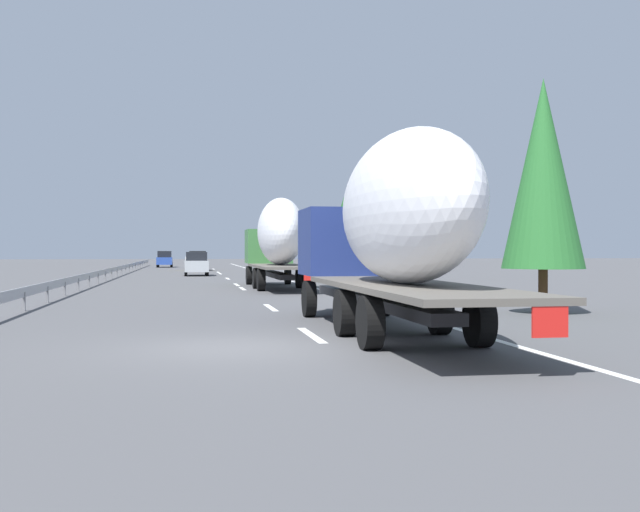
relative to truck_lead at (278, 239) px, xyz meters
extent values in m
plane|color=#4C4C4F|center=(16.23, 3.60, -2.51)|extent=(260.00, 260.00, 0.00)
cube|color=white|center=(-21.77, 1.80, -2.50)|extent=(3.20, 0.20, 0.01)
cube|color=white|center=(-13.29, 1.80, -2.50)|extent=(3.20, 0.20, 0.01)
cube|color=white|center=(-0.14, 1.80, -2.50)|extent=(3.20, 0.20, 0.01)
cube|color=white|center=(4.42, 1.80, -2.50)|extent=(3.20, 0.20, 0.01)
cube|color=white|center=(14.09, 1.80, -2.50)|extent=(3.20, 0.20, 0.01)
cube|color=white|center=(25.65, 1.80, -2.50)|extent=(3.20, 0.20, 0.01)
cube|color=white|center=(30.08, 1.80, -2.50)|extent=(3.20, 0.20, 0.01)
cube|color=white|center=(42.09, 1.80, -2.50)|extent=(3.20, 0.20, 0.01)
cube|color=white|center=(21.23, -1.90, -2.50)|extent=(110.00, 0.20, 0.01)
cube|color=#387038|center=(4.52, 0.00, -0.36)|extent=(2.40, 2.50, 1.90)
cube|color=black|center=(5.62, 0.00, 0.14)|extent=(0.08, 2.12, 0.80)
cube|color=#262628|center=(1.54, 0.00, -1.84)|extent=(10.94, 0.70, 0.24)
cube|color=#59544C|center=(-1.43, 0.00, -1.37)|extent=(9.50, 2.50, 0.12)
ellipsoid|color=white|center=(-1.14, 0.00, 0.34)|extent=(6.27, 2.20, 3.30)
cube|color=red|center=(-6.15, -0.69, -1.61)|extent=(0.04, 0.56, 0.56)
cylinder|color=black|center=(4.52, 1.10, -1.99)|extent=(1.04, 0.30, 1.04)
cylinder|color=black|center=(4.52, -1.10, -1.99)|extent=(1.04, 0.30, 1.04)
cylinder|color=black|center=(-0.23, 1.10, -1.99)|extent=(1.04, 0.35, 1.04)
cylinder|color=black|center=(-0.23, -1.10, -1.99)|extent=(1.04, 0.35, 1.04)
cylinder|color=black|center=(-2.63, 1.10, -1.99)|extent=(1.04, 0.35, 1.04)
cylinder|color=black|center=(-2.63, -1.10, -1.99)|extent=(1.04, 0.35, 1.04)
cube|color=navy|center=(-17.07, 0.00, -0.36)|extent=(2.40, 2.50, 1.90)
cube|color=black|center=(-15.97, 0.00, 0.14)|extent=(0.08, 2.12, 0.80)
cube|color=#262628|center=(-20.19, 0.00, -1.84)|extent=(11.47, 0.70, 0.24)
cube|color=#59544C|center=(-23.31, 0.00, -1.37)|extent=(10.07, 2.50, 0.12)
ellipsoid|color=white|center=(-23.07, 0.00, 0.31)|extent=(7.61, 2.20, 3.23)
cube|color=red|center=(-28.31, -0.69, -1.61)|extent=(0.04, 0.56, 0.56)
cylinder|color=black|center=(-17.07, 1.10, -1.99)|extent=(1.04, 0.30, 1.04)
cylinder|color=black|center=(-17.07, -1.10, -1.99)|extent=(1.04, 0.30, 1.04)
cylinder|color=black|center=(-22.11, 1.10, -1.99)|extent=(1.04, 0.35, 1.04)
cylinder|color=black|center=(-22.11, -1.10, -1.99)|extent=(1.04, 0.35, 1.04)
cylinder|color=black|center=(-24.51, 1.10, -1.99)|extent=(1.04, 0.35, 1.04)
cylinder|color=black|center=(-24.51, -1.10, -1.99)|extent=(1.04, 0.35, 1.04)
cube|color=#28479E|center=(52.51, 7.07, -1.77)|extent=(4.59, 1.76, 0.84)
cube|color=black|center=(52.17, 7.07, -0.98)|extent=(2.52, 1.55, 0.73)
cylinder|color=black|center=(53.94, 7.85, -2.19)|extent=(0.64, 0.22, 0.64)
cylinder|color=black|center=(53.94, 6.29, -2.19)|extent=(0.64, 0.22, 0.64)
cylinder|color=black|center=(51.09, 7.85, -2.19)|extent=(0.64, 0.22, 0.64)
cylinder|color=black|center=(51.09, 6.29, -2.19)|extent=(0.64, 0.22, 0.64)
cube|color=gold|center=(37.02, 3.52, -1.77)|extent=(4.47, 1.78, 0.84)
cube|color=black|center=(36.69, 3.52, -0.98)|extent=(2.46, 1.57, 0.73)
cylinder|color=black|center=(38.41, 4.31, -2.19)|extent=(0.64, 0.22, 0.64)
cylinder|color=black|center=(38.41, 2.73, -2.19)|extent=(0.64, 0.22, 0.64)
cylinder|color=black|center=(35.64, 4.31, -2.19)|extent=(0.64, 0.22, 0.64)
cylinder|color=black|center=(35.64, 2.73, -2.19)|extent=(0.64, 0.22, 0.64)
cube|color=white|center=(63.45, 3.78, -1.77)|extent=(4.29, 1.89, 0.84)
cube|color=black|center=(63.13, 3.78, -1.04)|extent=(2.36, 1.67, 0.61)
cylinder|color=black|center=(64.78, 4.63, -2.19)|extent=(0.64, 0.22, 0.64)
cylinder|color=black|center=(64.78, 2.93, -2.19)|extent=(0.64, 0.22, 0.64)
cylinder|color=black|center=(62.12, 4.63, -2.19)|extent=(0.64, 0.22, 0.64)
cylinder|color=black|center=(62.12, 2.93, -2.19)|extent=(0.64, 0.22, 0.64)
cube|color=#ADB2B7|center=(20.80, 3.82, -1.77)|extent=(4.11, 1.78, 0.84)
cube|color=black|center=(20.49, 3.82, -1.03)|extent=(2.26, 1.57, 0.64)
cylinder|color=black|center=(22.07, 4.61, -2.19)|extent=(0.64, 0.22, 0.64)
cylinder|color=black|center=(22.07, 3.03, -2.19)|extent=(0.64, 0.22, 0.64)
cylinder|color=black|center=(19.52, 4.61, -2.19)|extent=(0.64, 0.22, 0.64)
cylinder|color=black|center=(19.52, 3.03, -2.19)|extent=(0.64, 0.22, 0.64)
cylinder|color=gray|center=(22.21, -3.10, -1.12)|extent=(0.10, 0.10, 2.78)
cube|color=#2D569E|center=(22.21, -3.10, 0.62)|extent=(0.06, 0.90, 0.70)
cylinder|color=#472D19|center=(-17.09, -6.05, -1.83)|extent=(0.28, 0.28, 1.36)
cone|color=#286B2D|center=(-17.09, -6.05, 1.73)|extent=(2.48, 2.48, 5.75)
cylinder|color=#472D19|center=(11.41, -8.78, -1.88)|extent=(0.26, 0.26, 1.25)
cone|color=#194C1E|center=(11.41, -8.78, 0.88)|extent=(3.31, 3.31, 4.28)
cylinder|color=#472D19|center=(20.47, -7.67, -1.85)|extent=(0.26, 0.26, 1.33)
cone|color=#194C1E|center=(20.47, -7.67, 1.29)|extent=(3.05, 3.05, 4.93)
cube|color=#9EA0A5|center=(19.23, 9.60, -1.91)|extent=(94.00, 0.06, 0.32)
cube|color=slate|center=(-13.47, 9.60, -2.21)|extent=(0.10, 0.10, 0.60)
cube|color=slate|center=(-9.38, 9.60, -2.21)|extent=(0.10, 0.10, 0.60)
cube|color=slate|center=(-5.30, 9.60, -2.21)|extent=(0.10, 0.10, 0.60)
cube|color=slate|center=(-1.21, 9.60, -2.21)|extent=(0.10, 0.10, 0.60)
cube|color=slate|center=(2.88, 9.60, -2.21)|extent=(0.10, 0.10, 0.60)
cube|color=slate|center=(6.96, 9.60, -2.21)|extent=(0.10, 0.10, 0.60)
cube|color=slate|center=(11.05, 9.60, -2.21)|extent=(0.10, 0.10, 0.60)
cube|color=slate|center=(15.14, 9.60, -2.21)|extent=(0.10, 0.10, 0.60)
cube|color=slate|center=(19.23, 9.60, -2.21)|extent=(0.10, 0.10, 0.60)
cube|color=slate|center=(23.31, 9.60, -2.21)|extent=(0.10, 0.10, 0.60)
cube|color=slate|center=(27.40, 9.60, -2.21)|extent=(0.10, 0.10, 0.60)
cube|color=slate|center=(31.49, 9.60, -2.21)|extent=(0.10, 0.10, 0.60)
cube|color=slate|center=(35.57, 9.60, -2.21)|extent=(0.10, 0.10, 0.60)
cube|color=slate|center=(39.66, 9.60, -2.21)|extent=(0.10, 0.10, 0.60)
cube|color=slate|center=(43.75, 9.60, -2.21)|extent=(0.10, 0.10, 0.60)
cube|color=slate|center=(47.83, 9.60, -2.21)|extent=(0.10, 0.10, 0.60)
cube|color=slate|center=(51.92, 9.60, -2.21)|extent=(0.10, 0.10, 0.60)
cube|color=slate|center=(56.01, 9.60, -2.21)|extent=(0.10, 0.10, 0.60)
cube|color=slate|center=(60.09, 9.60, -2.21)|extent=(0.10, 0.10, 0.60)
cube|color=slate|center=(64.18, 9.60, -2.21)|extent=(0.10, 0.10, 0.60)
camera|label=1|loc=(-38.83, 4.56, -0.62)|focal=43.25mm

